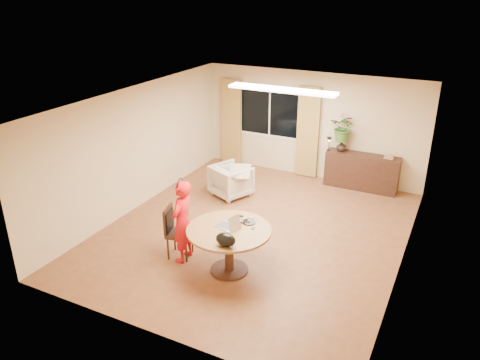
# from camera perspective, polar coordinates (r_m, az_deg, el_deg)

# --- Properties ---
(floor) EXTENTS (6.50, 6.50, 0.00)m
(floor) POSITION_cam_1_polar(r_m,az_deg,el_deg) (9.24, 1.82, -6.26)
(floor) COLOR brown
(floor) RESTS_ON ground
(ceiling) EXTENTS (6.50, 6.50, 0.00)m
(ceiling) POSITION_cam_1_polar(r_m,az_deg,el_deg) (8.29, 2.05, 9.61)
(ceiling) COLOR white
(ceiling) RESTS_ON wall_back
(wall_back) EXTENTS (5.50, 0.00, 5.50)m
(wall_back) POSITION_cam_1_polar(r_m,az_deg,el_deg) (11.56, 8.71, 6.59)
(wall_back) COLOR #D9B78D
(wall_back) RESTS_ON floor
(wall_left) EXTENTS (0.00, 6.50, 6.50)m
(wall_left) POSITION_cam_1_polar(r_m,az_deg,el_deg) (10.06, -12.48, 3.80)
(wall_left) COLOR #D9B78D
(wall_left) RESTS_ON floor
(wall_right) EXTENTS (0.00, 6.50, 6.50)m
(wall_right) POSITION_cam_1_polar(r_m,az_deg,el_deg) (8.04, 20.05, -2.08)
(wall_right) COLOR #D9B78D
(wall_right) RESTS_ON floor
(window) EXTENTS (1.70, 0.03, 1.30)m
(window) POSITION_cam_1_polar(r_m,az_deg,el_deg) (11.86, 3.65, 8.22)
(window) COLOR white
(window) RESTS_ON wall_back
(curtain_left) EXTENTS (0.55, 0.08, 2.25)m
(curtain_left) POSITION_cam_1_polar(r_m,az_deg,el_deg) (12.31, -1.07, 7.12)
(curtain_left) COLOR olive
(curtain_left) RESTS_ON wall_back
(curtain_right) EXTENTS (0.55, 0.08, 2.25)m
(curtain_right) POSITION_cam_1_polar(r_m,az_deg,el_deg) (11.53, 8.28, 5.77)
(curtain_right) COLOR olive
(curtain_right) RESTS_ON wall_back
(ceiling_panel) EXTENTS (2.20, 0.35, 0.05)m
(ceiling_panel) POSITION_cam_1_polar(r_m,az_deg,el_deg) (9.37, 5.15, 10.90)
(ceiling_panel) COLOR white
(ceiling_panel) RESTS_ON ceiling
(dining_table) EXTENTS (1.40, 1.40, 0.80)m
(dining_table) POSITION_cam_1_polar(r_m,az_deg,el_deg) (7.76, -1.35, -7.10)
(dining_table) COLOR brown
(dining_table) RESTS_ON floor
(dining_chair) EXTENTS (0.54, 0.51, 0.94)m
(dining_chair) POSITION_cam_1_polar(r_m,az_deg,el_deg) (8.31, -7.37, -6.34)
(dining_chair) COLOR black
(dining_chair) RESTS_ON floor
(child) EXTENTS (0.56, 0.39, 1.49)m
(child) POSITION_cam_1_polar(r_m,az_deg,el_deg) (8.08, -7.04, -5.04)
(child) COLOR red
(child) RESTS_ON floor
(laptop) EXTENTS (0.44, 0.35, 0.26)m
(laptop) POSITION_cam_1_polar(r_m,az_deg,el_deg) (7.68, -1.63, -4.88)
(laptop) COLOR #B7B7BC
(laptop) RESTS_ON dining_table
(tumbler) EXTENTS (0.09, 0.09, 0.12)m
(tumbler) POSITION_cam_1_polar(r_m,az_deg,el_deg) (7.85, 0.12, -4.81)
(tumbler) COLOR white
(tumbler) RESTS_ON dining_table
(wine_glass) EXTENTS (0.09, 0.09, 0.22)m
(wine_glass) POSITION_cam_1_polar(r_m,az_deg,el_deg) (7.64, 1.58, -5.21)
(wine_glass) COLOR white
(wine_glass) RESTS_ON dining_table
(pot_lid) EXTENTS (0.29, 0.29, 0.04)m
(pot_lid) POSITION_cam_1_polar(r_m,az_deg,el_deg) (7.86, 1.09, -5.10)
(pot_lid) COLOR white
(pot_lid) RESTS_ON dining_table
(handbag) EXTENTS (0.37, 0.29, 0.22)m
(handbag) POSITION_cam_1_polar(r_m,az_deg,el_deg) (7.16, -1.76, -7.28)
(handbag) COLOR black
(handbag) RESTS_ON dining_table
(armchair) EXTENTS (1.03, 1.05, 0.73)m
(armchair) POSITION_cam_1_polar(r_m,az_deg,el_deg) (10.60, -1.08, -0.07)
(armchair) COLOR beige
(armchair) RESTS_ON floor
(throw) EXTENTS (0.61, 0.67, 0.03)m
(throw) POSITION_cam_1_polar(r_m,az_deg,el_deg) (10.28, 0.01, 1.46)
(throw) COLOR beige
(throw) RESTS_ON armchair
(sideboard) EXTENTS (1.69, 0.41, 0.84)m
(sideboard) POSITION_cam_1_polar(r_m,az_deg,el_deg) (11.31, 14.60, 1.00)
(sideboard) COLOR black
(sideboard) RESTS_ON floor
(vase) EXTENTS (0.25, 0.25, 0.25)m
(vase) POSITION_cam_1_polar(r_m,az_deg,el_deg) (11.23, 12.26, 4.04)
(vase) COLOR black
(vase) RESTS_ON sideboard
(bouquet) EXTENTS (0.64, 0.57, 0.66)m
(bouquet) POSITION_cam_1_polar(r_m,az_deg,el_deg) (11.09, 12.54, 6.24)
(bouquet) COLOR #2F5D23
(bouquet) RESTS_ON vase
(book_stack) EXTENTS (0.23, 0.19, 0.08)m
(book_stack) POSITION_cam_1_polar(r_m,az_deg,el_deg) (11.06, 17.70, 2.72)
(book_stack) COLOR #92724A
(book_stack) RESTS_ON sideboard
(desk_lamp) EXTENTS (0.16, 0.16, 0.34)m
(desk_lamp) POSITION_cam_1_polar(r_m,az_deg,el_deg) (11.24, 10.80, 4.41)
(desk_lamp) COLOR black
(desk_lamp) RESTS_ON sideboard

